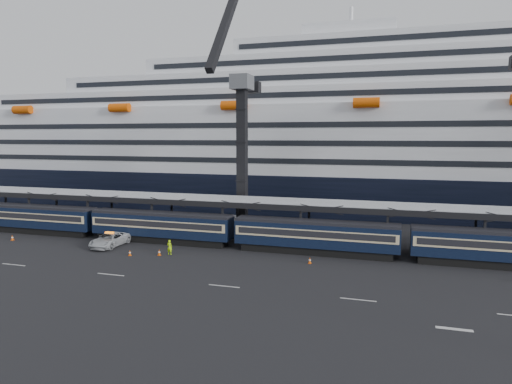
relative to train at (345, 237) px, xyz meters
The scene contains 12 objects.
ground 11.25m from the train, 65.06° to the right, with size 260.00×260.00×0.00m, color black.
lane_markings 20.02m from the train, 49.95° to the right, with size 111.00×4.27×0.02m.
train is the anchor object (origin of this frame).
canopy 6.85m from the train, 40.71° to the left, with size 130.00×6.25×5.53m.
cruise_ship 37.56m from the train, 84.34° to the left, with size 214.09×28.84×34.00m.
crane_dark_near 20.10m from the train, 150.76° to the left, with size 4.50×17.75×35.08m.
pickup_truck 28.69m from the train, behind, with size 2.80×6.07×1.69m, color #AFB3B7.
worker 20.18m from the train, 164.70° to the right, with size 0.63×0.41×1.73m, color #B9FF0D.
traffic_cone_a 43.01m from the train, behind, with size 0.37×0.37×0.73m.
traffic_cone_b 24.69m from the train, 163.24° to the right, with size 0.34×0.34×0.68m.
traffic_cone_c 21.34m from the train, 163.62° to the right, with size 0.36×0.36×0.72m.
traffic_cone_d 5.66m from the train, 126.89° to the right, with size 0.35×0.35×0.70m.
Camera 1 is at (0.52, -41.71, 13.62)m, focal length 32.00 mm.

